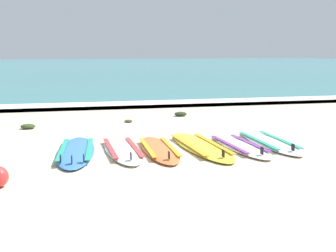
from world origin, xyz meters
TOP-DOWN VIEW (x-y plane):
  - ground_plane at (0.00, 0.00)m, footprint 80.00×80.00m
  - sea at (0.00, 35.38)m, footprint 80.00×60.00m
  - wave_foam_strip at (0.00, 5.88)m, footprint 80.00×1.00m
  - surfboard_0 at (-1.48, 0.19)m, footprint 0.81×2.38m
  - surfboard_1 at (-0.74, 0.15)m, footprint 0.57×2.19m
  - surfboard_2 at (-0.16, 0.04)m, footprint 0.61×2.14m
  - surfboard_3 at (0.58, 0.11)m, footprint 0.73×2.51m
  - surfboard_4 at (1.22, -0.01)m, footprint 0.61×2.12m
  - surfboard_5 at (1.84, 0.17)m, footprint 0.59×2.26m
  - seaweed_clump_near_shoreline at (-2.37, 2.74)m, footprint 0.30×0.24m
  - seaweed_clump_mid_sand at (-0.21, 3.08)m, footprint 0.19×0.15m
  - seaweed_clump_by_the_boards at (1.20, 3.76)m, footprint 0.31×0.25m

SIDE VIEW (x-z plane):
  - ground_plane at x=0.00m, z-range 0.00..0.00m
  - seaweed_clump_mid_sand at x=-0.21m, z-range 0.00..0.07m
  - surfboard_3 at x=0.58m, z-range -0.05..0.13m
  - surfboard_5 at x=1.84m, z-range -0.05..0.13m
  - surfboard_1 at x=-0.74m, z-range -0.05..0.13m
  - surfboard_2 at x=-0.16m, z-range -0.05..0.13m
  - surfboard_4 at x=1.22m, z-range -0.05..0.13m
  - surfboard_0 at x=-1.48m, z-range -0.05..0.13m
  - sea at x=0.00m, z-range 0.00..0.10m
  - seaweed_clump_near_shoreline at x=-2.37m, z-range 0.00..0.11m
  - seaweed_clump_by_the_boards at x=1.20m, z-range 0.00..0.11m
  - wave_foam_strip at x=0.00m, z-range 0.00..0.11m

